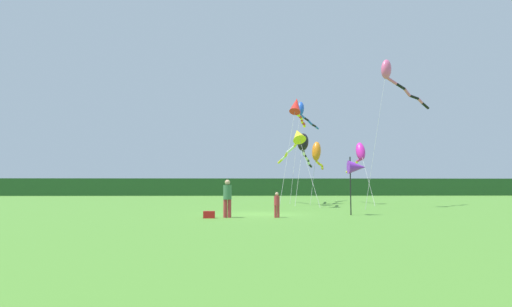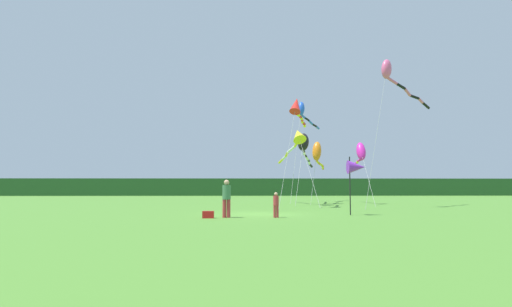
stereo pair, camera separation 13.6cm
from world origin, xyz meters
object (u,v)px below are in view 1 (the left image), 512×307
object	(u,v)px
person_child	(277,203)
cooler_box	(209,215)
kite_orange	(317,153)
person_adult	(227,196)
kite_rainbow	(392,76)
kite_red	(297,107)
kite_blue	(302,112)
kite_yellow	(296,139)
banner_flag_pole	(357,168)
kite_black	(303,145)
kite_magenta	(359,154)

from	to	relation	value
person_child	cooler_box	bearing A→B (deg)	-175.51
kite_orange	person_adult	bearing A→B (deg)	-114.26
kite_rainbow	kite_red	world-z (taller)	kite_rainbow
person_adult	kite_rainbow	distance (m)	17.21
kite_blue	kite_rainbow	bearing A→B (deg)	-64.59
person_adult	kite_yellow	size ratio (longest dim) A/B	0.17
person_child	banner_flag_pole	xyz separation A→B (m)	(4.27, 1.63, 1.77)
cooler_box	kite_blue	bearing A→B (deg)	70.44
kite_orange	person_child	bearing A→B (deg)	-106.65
cooler_box	kite_yellow	world-z (taller)	kite_yellow
kite_black	person_adult	bearing A→B (deg)	-111.15
person_child	kite_black	bearing A→B (deg)	77.07
banner_flag_pole	kite_magenta	size ratio (longest dim) A/B	0.32
person_adult	cooler_box	distance (m)	1.21
person_adult	banner_flag_pole	distance (m)	6.93
kite_red	cooler_box	bearing A→B (deg)	-118.76
banner_flag_pole	kite_blue	world-z (taller)	kite_blue
cooler_box	kite_magenta	xyz separation A→B (m)	(11.42, 15.79, 4.02)
cooler_box	kite_black	size ratio (longest dim) A/B	0.06
banner_flag_pole	person_adult	bearing A→B (deg)	-166.57
person_adult	kite_magenta	bearing A→B (deg)	55.62
cooler_box	kite_yellow	xyz separation A→B (m)	(5.76, 13.48, 5.06)
person_adult	kite_red	distance (m)	12.09
kite_blue	kite_orange	size ratio (longest dim) A/B	1.80
cooler_box	kite_black	distance (m)	17.25
person_adult	kite_orange	size ratio (longest dim) A/B	0.33
cooler_box	kite_rainbow	bearing A→B (deg)	38.95
kite_blue	kite_orange	distance (m)	6.44
banner_flag_pole	kite_black	bearing A→B (deg)	93.58
person_adult	kite_red	world-z (taller)	kite_red
kite_black	kite_magenta	xyz separation A→B (m)	(4.83, 0.58, -0.76)
person_adult	person_child	world-z (taller)	person_adult
kite_magenta	kite_yellow	bearing A→B (deg)	-157.80
person_adult	kite_orange	distance (m)	17.30
person_child	kite_black	size ratio (longest dim) A/B	0.14
kite_blue	kite_red	world-z (taller)	kite_blue
person_child	cooler_box	world-z (taller)	person_child
cooler_box	kite_orange	size ratio (longest dim) A/B	0.10
person_adult	kite_magenta	world-z (taller)	kite_magenta
cooler_box	banner_flag_pole	size ratio (longest dim) A/B	0.18
kite_rainbow	kite_black	bearing A→B (deg)	137.33
cooler_box	person_child	bearing A→B (deg)	4.49
kite_rainbow	kite_red	size ratio (longest dim) A/B	1.34
person_adult	banner_flag_pole	size ratio (longest dim) A/B	0.59
banner_flag_pole	kite_red	distance (m)	9.35
kite_black	kite_blue	bearing A→B (deg)	82.56
kite_orange	kite_yellow	distance (m)	3.22
banner_flag_pole	kite_magenta	world-z (taller)	kite_magenta
kite_rainbow	kite_magenta	world-z (taller)	kite_rainbow
person_adult	kite_yellow	bearing A→B (deg)	69.49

